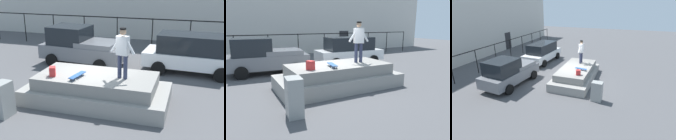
% 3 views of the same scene
% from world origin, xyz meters
% --- Properties ---
extents(ground_plane, '(60.00, 60.00, 0.00)m').
position_xyz_m(ground_plane, '(0.00, 0.00, 0.00)').
color(ground_plane, '#4C4C4F').
extents(concrete_ledge, '(5.11, 2.47, 1.00)m').
position_xyz_m(concrete_ledge, '(0.34, -0.40, 0.45)').
color(concrete_ledge, gray).
rests_on(concrete_ledge, ground_plane).
extents(skateboarder, '(0.91, 0.32, 1.73)m').
position_xyz_m(skateboarder, '(1.29, -0.45, 2.00)').
color(skateboarder, '#2D334C').
rests_on(skateboarder, concrete_ledge).
extents(skateboard, '(0.34, 0.85, 0.12)m').
position_xyz_m(skateboard, '(-0.19, -0.86, 1.10)').
color(skateboard, '#264C8C').
rests_on(skateboard, concrete_ledge).
extents(backpack, '(0.29, 0.34, 0.33)m').
position_xyz_m(backpack, '(-1.10, -0.92, 1.17)').
color(backpack, red).
rests_on(backpack, concrete_ledge).
extents(car_grey_pickup_near, '(4.38, 2.35, 1.92)m').
position_xyz_m(car_grey_pickup_near, '(-1.98, 3.67, 0.94)').
color(car_grey_pickup_near, slate).
rests_on(car_grey_pickup_near, ground_plane).
extents(car_white_hatchback_mid, '(4.47, 2.31, 1.80)m').
position_xyz_m(car_white_hatchback_mid, '(3.48, 3.92, 0.95)').
color(car_white_hatchback_mid, white).
rests_on(car_white_hatchback_mid, ground_plane).
extents(utility_box, '(0.49, 0.64, 1.16)m').
position_xyz_m(utility_box, '(-2.15, -2.32, 0.58)').
color(utility_box, gray).
rests_on(utility_box, ground_plane).
extents(fence_row, '(24.06, 0.06, 1.94)m').
position_xyz_m(fence_row, '(-0.00, 7.40, 1.35)').
color(fence_row, black).
rests_on(fence_row, ground_plane).
extents(warehouse_building, '(34.25, 6.88, 6.66)m').
position_xyz_m(warehouse_building, '(0.00, 13.50, 3.34)').
color(warehouse_building, beige).
rests_on(warehouse_building, ground_plane).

